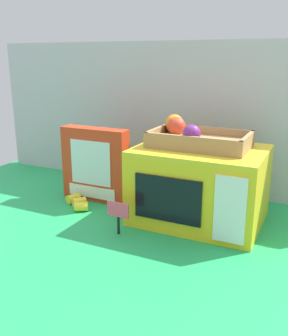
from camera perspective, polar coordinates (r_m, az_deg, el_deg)
name	(u,v)px	position (r m, az deg, el deg)	size (l,w,h in m)	color
ground_plane	(141,210)	(1.32, -0.46, -6.26)	(1.70, 1.70, 0.00)	#219E54
display_back_panel	(173,117)	(1.50, 4.40, 7.62)	(1.61, 0.03, 0.56)	#B7BABF
toy_microwave	(199,185)	(1.22, 8.27, -2.47)	(0.39, 0.30, 0.24)	yellow
food_groups_crate	(194,138)	(1.20, 7.47, 4.51)	(0.30, 0.18, 0.09)	#A37F51
cookie_set_box	(95,165)	(1.39, -7.29, 0.50)	(0.25, 0.06, 0.27)	red
price_sign	(118,213)	(1.13, -3.90, -6.71)	(0.07, 0.01, 0.10)	black
loose_toy_banana	(78,202)	(1.36, -9.83, -5.07)	(0.12, 0.10, 0.03)	yellow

